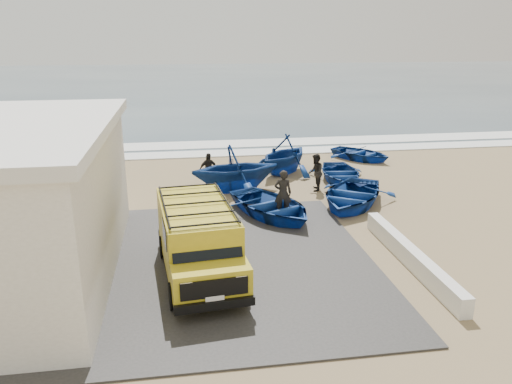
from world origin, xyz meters
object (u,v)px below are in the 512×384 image
boat_mid_left (236,168)px  parapet (411,256)px  boat_mid_right (340,173)px  fisherman_back (208,170)px  fisherman_middle (315,173)px  boat_far_left (284,154)px  boat_far_right (361,153)px  boat_near_right (351,195)px  boat_near_left (271,206)px  fisherman_front (283,193)px  van (198,238)px

boat_mid_left → parapet: bearing=-163.5°
boat_mid_right → fisherman_back: bearing=-174.0°
boat_mid_left → fisherman_middle: (3.38, -0.54, -0.20)m
boat_mid_left → boat_mid_right: boat_mid_left is taller
boat_far_left → boat_far_right: bearing=66.0°
boat_far_right → fisherman_middle: (-3.89, -4.99, 0.46)m
boat_mid_left → boat_far_left: size_ratio=1.06×
parapet → boat_near_right: (0.05, 5.36, 0.17)m
boat_near_left → boat_far_left: bearing=48.9°
boat_near_left → boat_mid_right: bearing=21.0°
fisherman_middle → boat_mid_right: bearing=145.4°
boat_mid_left → boat_far_right: bearing=-69.7°
fisherman_middle → parapet: bearing=23.3°
boat_far_left → fisherman_front: boat_far_left is taller
parapet → boat_mid_right: (0.69, 8.70, 0.10)m
boat_near_right → boat_mid_left: bearing=-178.9°
van → boat_near_left: 5.16m
boat_mid_right → fisherman_middle: size_ratio=2.23×
fisherman_middle → boat_near_right: bearing=39.4°
boat_mid_right → fisherman_back: 6.03m
boat_far_left → fisherman_middle: bearing=-33.4°
parapet → boat_near_left: bearing=125.6°
fisherman_front → boat_near_right: bearing=-157.7°
boat_mid_left → boat_mid_right: 4.98m
boat_mid_left → boat_far_left: (2.63, 2.42, -0.05)m
boat_mid_right → fisherman_front: size_ratio=2.03×
boat_near_left → boat_near_right: bearing=-12.1°
boat_far_left → boat_far_right: boat_far_left is taller
van → boat_near_right: size_ratio=1.17×
van → boat_far_left: size_ratio=1.39×
fisherman_front → fisherman_back: size_ratio=1.16×
van → boat_far_left: 11.09m
boat_far_left → fisherman_middle: (0.75, -2.96, -0.15)m
fisherman_middle → boat_near_left: bearing=-23.6°
boat_near_left → boat_far_left: size_ratio=1.16×
fisherman_front → fisherman_back: (-2.48, 4.17, -0.12)m
boat_near_left → boat_far_left: boat_far_left is taller
fisherman_front → fisherman_back: bearing=-51.1°
boat_far_left → boat_far_right: size_ratio=1.07×
van → fisherman_back: 8.50m
boat_far_left → van: bearing=-71.9°
parapet → boat_far_right: (3.06, 12.49, 0.07)m
boat_far_left → parapet: bearing=-39.0°
boat_mid_left → fisherman_middle: bearing=-110.2°
boat_mid_right → boat_far_right: size_ratio=1.07×
boat_near_right → fisherman_middle: fisherman_middle is taller
boat_mid_right → parapet: bearing=-87.5°
parapet → boat_near_right: boat_near_right is taller
fisherman_front → fisherman_back: 4.85m
boat_near_left → fisherman_middle: (2.47, 2.89, 0.37)m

